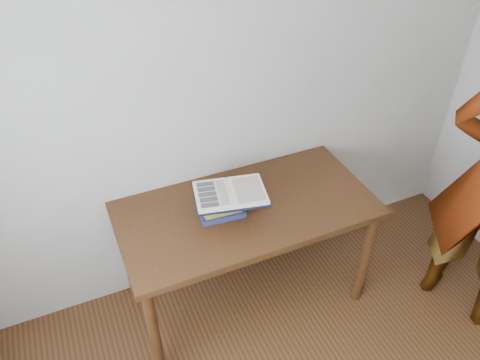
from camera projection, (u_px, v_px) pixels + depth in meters
name	position (u px, v px, depth m)	size (l,w,h in m)	color
room_shell	(476.00, 292.00, 1.12)	(3.54, 3.54, 2.62)	#B5B2AB
desk	(247.00, 220.00, 2.70)	(1.45, 0.73, 0.78)	#442B11
book_stack	(220.00, 203.00, 2.57)	(0.26, 0.21, 0.12)	navy
open_book	(230.00, 193.00, 2.52)	(0.44, 0.34, 0.03)	black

